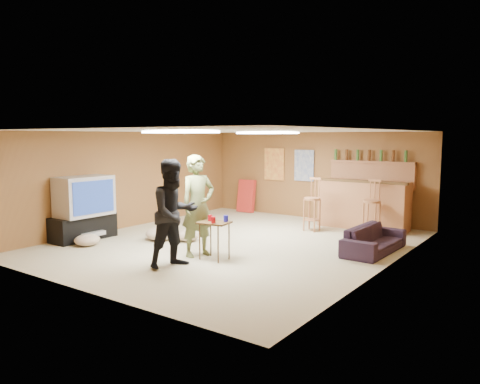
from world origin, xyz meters
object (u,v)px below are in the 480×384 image
Objects in this scene: bar_counter at (363,204)px; person_olive at (198,206)px; tv_body at (84,196)px; person_black at (174,213)px; sofa at (374,239)px; tray_table at (214,241)px.

person_olive is (-1.45, -4.08, 0.34)m from bar_counter.
person_black is at bearing -7.69° from tv_body.
sofa is at bearing -64.18° from bar_counter.
person_olive reaches higher than bar_counter.
person_black is at bearing -151.31° from person_olive.
person_olive reaches higher than tv_body.
person_olive is at bearing -109.53° from bar_counter.
tv_body reaches higher than tray_table.
person_olive is at bearing 7.72° from tv_body.
sofa is at bearing 45.42° from tray_table.
bar_counter is 1.12× the size of person_olive.
tv_body is 0.62× the size of person_olive.
bar_counter is at bearing -0.48° from person_black.
person_black is at bearing 142.53° from sofa.
tray_table is (0.25, 0.71, -0.54)m from person_black.
bar_counter is 5.02m from person_black.
person_black is (2.85, -0.38, -0.03)m from tv_body.
person_black is (0.14, -0.75, -0.02)m from person_olive.
bar_counter is at bearing -1.70° from person_olive.
person_olive reaches higher than person_black.
tv_body is 0.63× the size of person_black.
person_olive is at bearing 25.48° from person_black.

